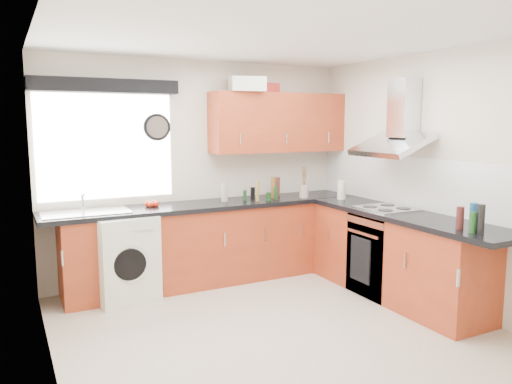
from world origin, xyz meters
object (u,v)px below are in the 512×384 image
upper_cabinets (278,123)px  washing_machine (123,257)px  extractor_hood (397,126)px  oven (385,254)px

upper_cabinets → washing_machine: 2.39m
extractor_hood → washing_machine: extractor_hood is taller
oven → upper_cabinets: upper_cabinets is taller
extractor_hood → washing_machine: size_ratio=0.89×
extractor_hood → washing_machine: bearing=157.1°
upper_cabinets → extractor_hood: bearing=-63.9°
oven → washing_machine: washing_machine is taller
oven → extractor_hood: extractor_hood is taller
extractor_hood → washing_machine: 3.12m
oven → washing_machine: (-2.50, 1.10, 0.01)m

